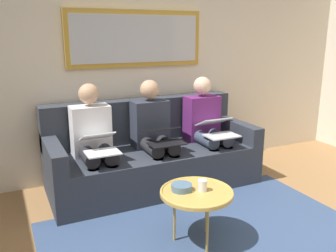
# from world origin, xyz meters

# --- Properties ---
(wall_rear) EXTENTS (6.00, 0.12, 2.60)m
(wall_rear) POSITION_xyz_m (0.00, -2.60, 1.30)
(wall_rear) COLOR beige
(wall_rear) RESTS_ON ground_plane
(area_rug) EXTENTS (2.60, 1.80, 0.01)m
(area_rug) POSITION_xyz_m (0.00, -0.85, 0.00)
(area_rug) COLOR #33476B
(area_rug) RESTS_ON ground_plane
(couch) EXTENTS (2.20, 0.90, 0.90)m
(couch) POSITION_xyz_m (0.00, -2.12, 0.31)
(couch) COLOR #2D333D
(couch) RESTS_ON ground_plane
(framed_mirror) EXTENTS (1.56, 0.05, 0.61)m
(framed_mirror) POSITION_xyz_m (0.00, -2.51, 1.55)
(framed_mirror) COLOR #B7892D
(coffee_table) EXTENTS (0.57, 0.57, 0.44)m
(coffee_table) POSITION_xyz_m (0.14, -0.90, 0.42)
(coffee_table) COLOR tan
(coffee_table) RESTS_ON ground_plane
(cup) EXTENTS (0.07, 0.07, 0.09)m
(cup) POSITION_xyz_m (0.09, -0.89, 0.48)
(cup) COLOR silver
(cup) RESTS_ON coffee_table
(bowl) EXTENTS (0.16, 0.16, 0.05)m
(bowl) POSITION_xyz_m (0.23, -0.97, 0.46)
(bowl) COLOR slate
(bowl) RESTS_ON coffee_table
(person_left) EXTENTS (0.38, 0.58, 1.14)m
(person_left) POSITION_xyz_m (-0.64, -2.05, 0.61)
(person_left) COLOR #66236B
(person_left) RESTS_ON couch
(laptop_silver) EXTENTS (0.34, 0.40, 0.18)m
(laptop_silver) POSITION_xyz_m (-0.64, -1.82, 0.63)
(laptop_silver) COLOR silver
(person_middle) EXTENTS (0.38, 0.58, 1.14)m
(person_middle) POSITION_xyz_m (0.00, -2.05, 0.61)
(person_middle) COLOR #2D3342
(person_middle) RESTS_ON couch
(laptop_black) EXTENTS (0.35, 0.34, 0.15)m
(laptop_black) POSITION_xyz_m (0.00, -1.81, 0.63)
(laptop_black) COLOR black
(person_right) EXTENTS (0.38, 0.58, 1.14)m
(person_right) POSITION_xyz_m (0.64, -2.05, 0.61)
(person_right) COLOR silver
(person_right) RESTS_ON couch
(laptop_white) EXTENTS (0.30, 0.39, 0.17)m
(laptop_white) POSITION_xyz_m (0.64, -1.82, 0.63)
(laptop_white) COLOR white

